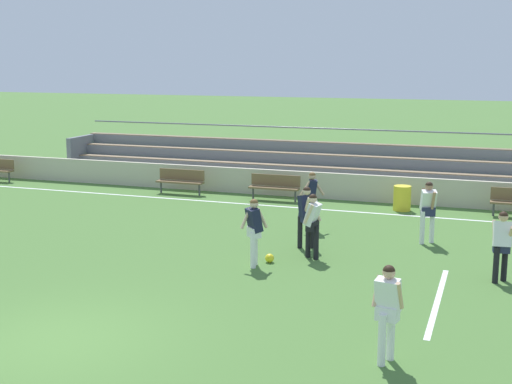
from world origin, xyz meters
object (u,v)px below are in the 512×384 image
object	(u,v)px
bench_centre_sideline	(181,179)
player_dark_dropping_back	(254,227)
trash_bin	(402,198)
bench_near_wall_gap	(275,185)
player_dark_challenging	(306,212)
player_dark_wide_left	(312,195)
player_white_pressing_high	(502,241)
soccer_ball	(270,258)
player_white_wide_right	(312,220)
player_white_on_ball	(428,207)
bleacher_stand	(351,165)
player_white_deep_cover	(388,305)

from	to	relation	value
bench_centre_sideline	player_dark_dropping_back	world-z (taller)	player_dark_dropping_back
trash_bin	player_dark_dropping_back	bearing A→B (deg)	-108.10
bench_near_wall_gap	trash_bin	bearing A→B (deg)	-2.75
trash_bin	player_dark_challenging	size ratio (longest dim) A/B	0.50
player_dark_wide_left	player_white_pressing_high	xyz separation A→B (m)	(5.21, -3.34, -0.06)
player_dark_wide_left	soccer_ball	distance (m)	3.72
bench_near_wall_gap	soccer_ball	world-z (taller)	bench_near_wall_gap
player_white_wide_right	trash_bin	bearing A→B (deg)	78.21
trash_bin	player_white_wide_right	world-z (taller)	player_white_wide_right
trash_bin	player_white_on_ball	size ratio (longest dim) A/B	0.49
bleacher_stand	trash_bin	distance (m)	4.05
player_dark_wide_left	player_white_deep_cover	world-z (taller)	player_dark_wide_left
player_white_on_ball	player_dark_wide_left	bearing A→B (deg)	172.00
bleacher_stand	player_dark_wide_left	bearing A→B (deg)	-87.86
player_white_deep_cover	player_white_wide_right	bearing A→B (deg)	116.19
player_white_wide_right	player_dark_challenging	bearing A→B (deg)	113.86
player_dark_dropping_back	bench_centre_sideline	bearing A→B (deg)	125.89
bench_near_wall_gap	player_dark_wide_left	world-z (taller)	player_dark_wide_left
bench_near_wall_gap	player_white_on_ball	xyz separation A→B (m)	(5.67, -4.22, 0.46)
bleacher_stand	bench_centre_sideline	distance (m)	6.49
player_white_pressing_high	soccer_ball	bearing A→B (deg)	-177.16
player_dark_wide_left	player_dark_challenging	world-z (taller)	player_dark_wide_left
bench_centre_sideline	player_dark_challenging	xyz separation A→B (m)	(6.36, -5.75, 0.43)
bench_centre_sideline	trash_bin	size ratio (longest dim) A/B	2.20
player_white_pressing_high	bench_near_wall_gap	bearing A→B (deg)	136.80
bleacher_stand	player_white_deep_cover	distance (m)	15.62
trash_bin	player_dark_wide_left	bearing A→B (deg)	-121.02
player_white_deep_cover	bleacher_stand	bearing A→B (deg)	103.85
player_white_wide_right	player_white_on_ball	world-z (taller)	player_white_on_ball
bleacher_stand	bench_near_wall_gap	xyz separation A→B (m)	(-2.08, -3.02, -0.38)
bench_near_wall_gap	bench_centre_sideline	size ratio (longest dim) A/B	1.00
player_dark_dropping_back	player_white_wide_right	xyz separation A→B (m)	(1.13, 1.13, -0.01)
player_white_pressing_high	player_white_deep_cover	size ratio (longest dim) A/B	0.97
soccer_ball	player_dark_challenging	bearing A→B (deg)	73.29
player_dark_dropping_back	player_white_pressing_high	xyz separation A→B (m)	(5.56, 0.70, -0.03)
bench_near_wall_gap	bench_centre_sideline	bearing A→B (deg)	180.00
bench_near_wall_gap	player_white_deep_cover	xyz separation A→B (m)	(5.82, -12.15, 0.44)
bench_near_wall_gap	player_dark_dropping_back	bearing A→B (deg)	-75.66
bench_centre_sideline	player_white_wide_right	size ratio (longest dim) A/B	1.10
bench_near_wall_gap	player_white_deep_cover	bearing A→B (deg)	-64.38
player_white_wide_right	bench_centre_sideline	bearing A→B (deg)	135.49
player_white_deep_cover	player_white_on_ball	distance (m)	7.93
bleacher_stand	player_dark_wide_left	distance (m)	6.77
player_white_on_ball	soccer_ball	size ratio (longest dim) A/B	7.66
trash_bin	player_dark_challenging	xyz separation A→B (m)	(-1.74, -5.53, 0.56)
bench_centre_sideline	player_white_on_ball	distance (m)	10.24
bench_near_wall_gap	soccer_ball	distance (m)	7.70
bench_centre_sideline	player_white_pressing_high	bearing A→B (deg)	-32.35
bench_near_wall_gap	bench_centre_sideline	distance (m)	3.64
player_dark_dropping_back	player_dark_wide_left	bearing A→B (deg)	85.07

